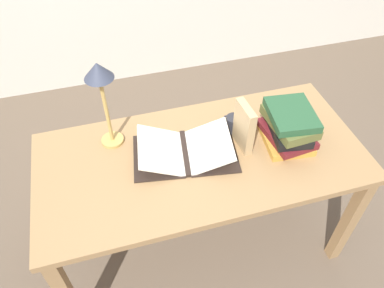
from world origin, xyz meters
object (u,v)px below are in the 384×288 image
at_px(book_stack_tall, 289,127).
at_px(book_standing_upright, 244,127).
at_px(open_book, 185,150).
at_px(reading_lamp, 101,84).
at_px(coffee_mug, 233,124).

height_order(book_stack_tall, book_standing_upright, book_standing_upright).
relative_size(book_stack_tall, book_standing_upright, 1.21).
distance_m(open_book, reading_lamp, 0.49).
distance_m(book_stack_tall, book_standing_upright, 0.22).
height_order(open_book, coffee_mug, open_book).
bearing_deg(coffee_mug, book_standing_upright, -86.18).
distance_m(book_standing_upright, reading_lamp, 0.68).
height_order(open_book, book_stack_tall, book_stack_tall).
bearing_deg(book_stack_tall, reading_lamp, 164.32).
relative_size(open_book, book_standing_upright, 2.20).
relative_size(book_standing_upright, reading_lamp, 0.53).
xyz_separation_m(book_standing_upright, reading_lamp, (-0.60, 0.20, 0.23)).
xyz_separation_m(book_standing_upright, coffee_mug, (-0.01, 0.11, -0.08)).
xyz_separation_m(open_book, book_stack_tall, (0.50, -0.05, 0.07)).
bearing_deg(book_standing_upright, book_stack_tall, -12.45).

